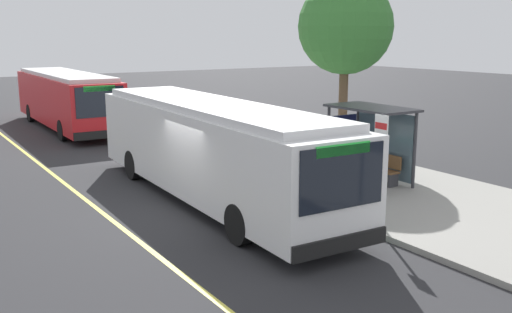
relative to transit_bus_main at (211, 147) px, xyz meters
name	(u,v)px	position (x,y,z in m)	size (l,w,h in m)	color
ground_plane	(195,212)	(0.88, -1.01, -1.62)	(120.00, 120.00, 0.00)	#2B2B2D
sidewalk_curb	(355,181)	(0.88, 4.99, -1.54)	(44.00, 6.40, 0.15)	gray
lane_stripe_center	(119,226)	(0.88, -3.21, -1.61)	(36.00, 0.14, 0.01)	#E0D64C
transit_bus_main	(211,147)	(0.00, 0.00, 0.00)	(12.31, 2.97, 2.95)	white
transit_bus_second	(66,98)	(-16.10, 0.11, 0.00)	(11.97, 2.76, 2.95)	red
bus_shelter	(370,128)	(1.25, 5.21, 0.30)	(2.90, 1.60, 2.48)	#333338
waiting_bench	(379,168)	(1.59, 5.34, -0.99)	(1.60, 0.48, 0.95)	brown
route_sign_post	(381,153)	(4.60, 2.35, 0.34)	(0.44, 0.08, 2.80)	#333338
pedestrian_commuter	(305,149)	(-0.22, 3.70, -0.50)	(0.24, 0.40, 1.69)	#282D47
street_tree_near_shelter	(345,27)	(-2.61, 7.42, 3.54)	(3.71, 3.71, 6.90)	brown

